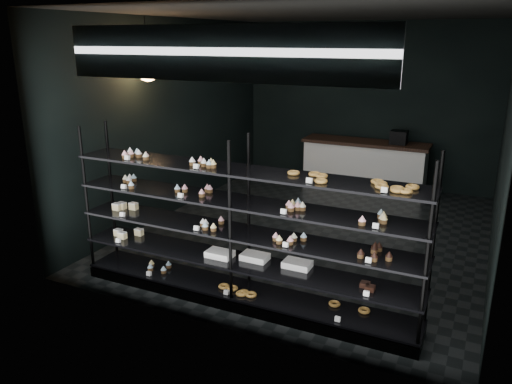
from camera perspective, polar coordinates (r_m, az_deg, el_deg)
room at (r=7.43m, az=6.99°, el=7.15°), size 5.01×6.01×3.20m
display_shelf at (r=5.55m, az=-2.06°, el=-6.72°), size 4.00×0.50×1.91m
signage at (r=4.64m, az=-4.73°, el=15.53°), size 3.30×0.05×0.50m
pendant_lamp at (r=7.44m, az=-12.29°, el=13.52°), size 0.33×0.33×0.89m
service_counter at (r=9.97m, az=12.32°, el=3.01°), size 2.39×0.65×1.23m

